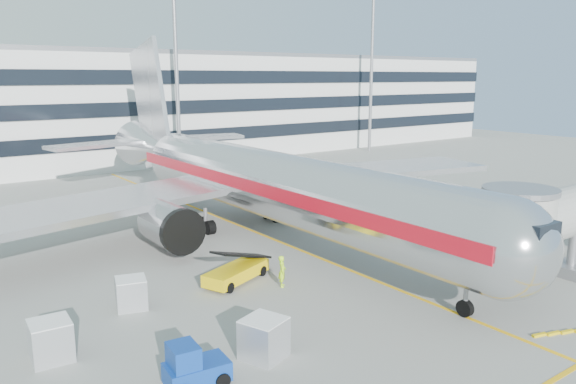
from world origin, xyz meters
TOP-DOWN VIEW (x-y plane):
  - ground at (0.00, 0.00)m, footprint 180.00×180.00m
  - lead_in_line at (0.00, 10.00)m, footprint 0.25×70.00m
  - main_jet at (0.00, 11.72)m, footprint 50.95×48.70m
  - terminal at (0.00, 57.95)m, footprint 150.00×24.25m
  - light_mast_centre at (8.00, 42.00)m, footprint 2.40×1.20m
  - light_mast_east at (42.00, 42.00)m, footprint 2.40×1.20m
  - belt_loader at (-6.87, 3.24)m, footprint 4.88×3.28m
  - baggage_tug at (-14.28, -5.75)m, footprint 2.63×1.83m
  - cargo_container_left at (-18.26, -0.15)m, footprint 1.78×1.78m
  - cargo_container_right at (-13.38, 3.19)m, footprint 1.91×1.91m
  - cargo_container_front at (-10.70, -5.46)m, footprint 2.18×2.18m
  - ramp_worker at (-5.10, 0.98)m, footprint 0.76×0.81m

SIDE VIEW (x-z plane):
  - ground at x=0.00m, z-range 0.00..0.00m
  - lead_in_line at x=0.00m, z-range 0.00..0.01m
  - belt_loader at x=-6.87m, z-range -0.50..1.81m
  - baggage_tug at x=-14.28m, z-range -0.12..1.75m
  - cargo_container_right at x=-13.38m, z-range 0.00..1.65m
  - cargo_container_left at x=-18.26m, z-range 0.01..1.78m
  - cargo_container_front at x=-10.70m, z-range 0.01..1.81m
  - ramp_worker at x=-5.10m, z-range 0.00..1.87m
  - main_jet at x=0.00m, z-range -3.79..12.26m
  - terminal at x=0.00m, z-range 0.00..15.60m
  - light_mast_centre at x=8.00m, z-range 2.15..27.60m
  - light_mast_east at x=42.00m, z-range 2.15..27.60m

